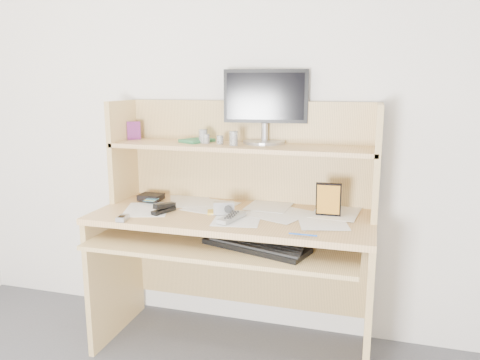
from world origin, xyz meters
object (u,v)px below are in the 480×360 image
(desk, at_px, (237,220))
(tv_remote, at_px, (232,217))
(keyboard, at_px, (256,245))
(game_case, at_px, (328,199))
(monitor, at_px, (265,104))

(desk, relative_size, tv_remote, 7.35)
(desk, distance_m, tv_remote, 0.21)
(keyboard, relative_size, game_case, 3.06)
(keyboard, xyz_separation_m, game_case, (0.30, 0.25, 0.18))
(keyboard, bearing_deg, tv_remote, 170.27)
(tv_remote, relative_size, game_case, 1.11)
(keyboard, distance_m, game_case, 0.43)
(desk, xyz_separation_m, tv_remote, (0.03, -0.20, 0.07))
(desk, bearing_deg, keyboard, -57.54)
(keyboard, height_order, game_case, game_case)
(monitor, bearing_deg, keyboard, -88.30)
(desk, bearing_deg, game_case, -2.33)
(keyboard, relative_size, monitor, 1.18)
(keyboard, xyz_separation_m, monitor, (-0.07, 0.44, 0.62))
(tv_remote, height_order, monitor, monitor)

